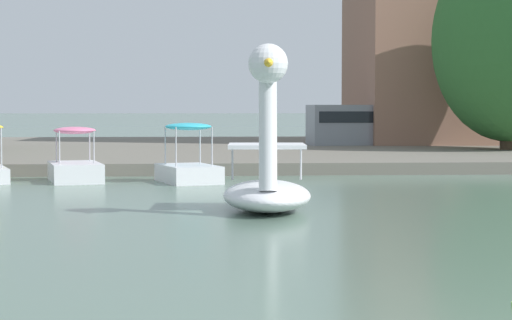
{
  "coord_description": "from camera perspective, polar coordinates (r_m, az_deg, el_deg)",
  "views": [
    {
      "loc": [
        -1.68,
        -5.29,
        2.04
      ],
      "look_at": [
        -0.11,
        17.34,
        0.75
      ],
      "focal_mm": 64.68,
      "sensor_mm": 36.0,
      "label": 1
    }
  ],
  "objects": [
    {
      "name": "shore_bank_far",
      "position": [
        40.31,
        -1.59,
        0.62
      ],
      "size": [
        135.13,
        25.53,
        0.37
      ],
      "primitive_type": "cube",
      "color": "#6B665B",
      "rests_on": "ground_plane"
    },
    {
      "name": "pedal_boat_cyan",
      "position": [
        25.24,
        -4.2,
        -0.28
      ],
      "size": [
        1.93,
        2.51,
        1.63
      ],
      "color": "white",
      "rests_on": "ground_plane"
    },
    {
      "name": "swan_boat",
      "position": [
        18.01,
        0.69,
        -0.89
      ],
      "size": [
        1.92,
        3.35,
        3.22
      ],
      "color": "white",
      "rests_on": "ground_plane"
    },
    {
      "name": "pedal_boat_pink",
      "position": [
        25.93,
        -11.12,
        -0.36
      ],
      "size": [
        1.83,
        2.63,
        1.51
      ],
      "color": "white",
      "rests_on": "ground_plane"
    },
    {
      "name": "tree_willow_overhanging",
      "position": [
        37.99,
        15.35,
        7.22
      ],
      "size": [
        7.69,
        8.39,
        8.44
      ],
      "color": "#423323",
      "rests_on": "shore_bank_far"
    },
    {
      "name": "parked_van",
      "position": [
        41.69,
        6.57,
        2.28
      ],
      "size": [
        4.96,
        2.25,
        1.79
      ],
      "color": "gray",
      "rests_on": "shore_bank_far"
    }
  ]
}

